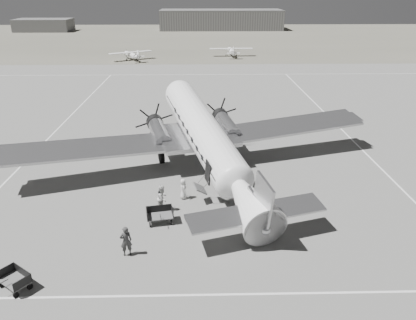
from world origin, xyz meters
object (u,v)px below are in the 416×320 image
(shed_secondary, at_px, (44,25))
(baggage_cart_near, at_px, (160,216))
(light_plane_right, at_px, (231,52))
(ramp_agent, at_px, (163,198))
(hangar_main, at_px, (221,20))
(baggage_cart_far, at_px, (15,280))
(passenger, at_px, (183,189))
(ground_crew, at_px, (126,241))
(light_plane_left, at_px, (132,56))
(dc3_airliner, at_px, (207,141))

(shed_secondary, bearing_deg, baggage_cart_near, -67.99)
(light_plane_right, distance_m, ramp_agent, 66.01)
(hangar_main, xyz_separation_m, shed_secondary, (-60.00, -5.00, -1.30))
(baggage_cart_far, height_order, passenger, passenger)
(shed_secondary, bearing_deg, baggage_cart_far, -71.56)
(hangar_main, bearing_deg, baggage_cart_far, -97.37)
(hangar_main, distance_m, shed_secondary, 60.22)
(baggage_cart_far, height_order, ground_crew, ground_crew)
(shed_secondary, xyz_separation_m, baggage_cart_far, (42.77, -128.28, -1.53))
(light_plane_right, bearing_deg, passenger, -99.97)
(shed_secondary, relative_size, light_plane_right, 1.93)
(hangar_main, relative_size, passenger, 28.21)
(light_plane_right, distance_m, baggage_cart_far, 74.56)
(ground_crew, bearing_deg, light_plane_left, -101.09)
(dc3_airliner, xyz_separation_m, ramp_agent, (-3.10, -5.43, -2.00))
(light_plane_left, bearing_deg, passenger, -108.54)
(dc3_airliner, height_order, passenger, dc3_airliner)
(passenger, bearing_deg, dc3_airliner, -43.09)
(baggage_cart_far, relative_size, ramp_agent, 0.88)
(hangar_main, height_order, passenger, hangar_main)
(hangar_main, bearing_deg, dc3_airliner, -93.52)
(shed_secondary, height_order, baggage_cart_near, shed_secondary)
(shed_secondary, distance_m, light_plane_left, 71.20)
(ramp_agent, xyz_separation_m, passenger, (1.31, 1.70, -0.20))
(hangar_main, xyz_separation_m, ground_crew, (-12.13, -130.65, -2.39))
(baggage_cart_near, height_order, baggage_cart_far, baggage_cart_near)
(ground_crew, height_order, ramp_agent, ramp_agent)
(baggage_cart_near, bearing_deg, hangar_main, 74.42)
(ground_crew, distance_m, ramp_agent, 5.09)
(dc3_airliner, bearing_deg, shed_secondary, 97.34)
(light_plane_left, bearing_deg, ramp_agent, -110.04)
(baggage_cart_far, distance_m, ramp_agent, 10.05)
(light_plane_left, height_order, ramp_agent, ramp_agent)
(ground_crew, relative_size, ramp_agent, 0.96)
(hangar_main, relative_size, light_plane_left, 4.65)
(light_plane_left, bearing_deg, baggage_cart_near, -110.35)
(shed_secondary, relative_size, baggage_cart_far, 10.83)
(hangar_main, relative_size, baggage_cart_far, 25.27)
(light_plane_left, xyz_separation_m, baggage_cart_near, (11.07, -62.33, -0.44))
(ground_crew, height_order, passenger, ground_crew)
(light_plane_left, relative_size, ramp_agent, 4.80)
(dc3_airliner, xyz_separation_m, baggage_cart_far, (-9.83, -12.88, -2.47))
(hangar_main, relative_size, ground_crew, 23.13)
(hangar_main, distance_m, baggage_cart_near, 127.77)
(hangar_main, height_order, shed_secondary, hangar_main)
(shed_secondary, height_order, passenger, shed_secondary)
(ramp_agent, relative_size, passenger, 1.26)
(baggage_cart_far, bearing_deg, light_plane_left, 130.98)
(ground_crew, bearing_deg, baggage_cart_far, 7.89)
(passenger, bearing_deg, shed_secondary, 5.63)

